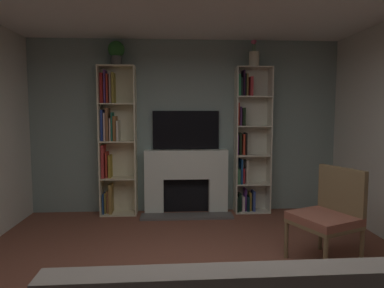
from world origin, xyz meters
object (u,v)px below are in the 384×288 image
object	(u,v)px
fireplace	(186,180)
armchair	(329,213)
bookshelf_left	(114,139)
tv	(186,130)
potted_plant	(116,52)
bookshelf_right	(248,143)
vase_with_flowers	(254,57)

from	to	relation	value
fireplace	armchair	size ratio (longest dim) A/B	1.40
bookshelf_left	armchair	size ratio (longest dim) A/B	2.28
tv	potted_plant	size ratio (longest dim) A/B	2.85
bookshelf_left	tv	bearing A→B (deg)	4.12
bookshelf_left	bookshelf_right	distance (m)	2.12
tv	bookshelf_left	world-z (taller)	bookshelf_left
potted_plant	armchair	world-z (taller)	potted_plant
tv	potted_plant	xyz separation A→B (m)	(-1.05, -0.12, 1.19)
fireplace	bookshelf_left	distance (m)	1.30
vase_with_flowers	fireplace	bearing A→B (deg)	178.33
vase_with_flowers	tv	bearing A→B (deg)	173.54
vase_with_flowers	bookshelf_left	bearing A→B (deg)	178.99
bookshelf_left	bookshelf_right	xyz separation A→B (m)	(2.11, 0.01, -0.08)
tv	bookshelf_left	size ratio (longest dim) A/B	0.46
bookshelf_right	fireplace	bearing A→B (deg)	-179.19
potted_plant	vase_with_flowers	world-z (taller)	vase_with_flowers
fireplace	tv	size ratio (longest dim) A/B	1.34
fireplace	armchair	world-z (taller)	armchair
tv	bookshelf_right	distance (m)	1.02
fireplace	bookshelf_right	distance (m)	1.15
tv	bookshelf_right	size ratio (longest dim) A/B	0.46
vase_with_flowers	armchair	size ratio (longest dim) A/B	0.41
fireplace	vase_with_flowers	xyz separation A→B (m)	(1.05, -0.03, 1.91)
vase_with_flowers	armchair	distance (m)	2.69
fireplace	bookshelf_right	bearing A→B (deg)	0.81
bookshelf_left	vase_with_flowers	size ratio (longest dim) A/B	5.57
fireplace	tv	bearing A→B (deg)	90.00
bookshelf_left	potted_plant	world-z (taller)	potted_plant
fireplace	potted_plant	world-z (taller)	potted_plant
tv	armchair	size ratio (longest dim) A/B	1.04
fireplace	vase_with_flowers	world-z (taller)	vase_with_flowers
bookshelf_left	vase_with_flowers	xyz separation A→B (m)	(2.18, -0.04, 1.26)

